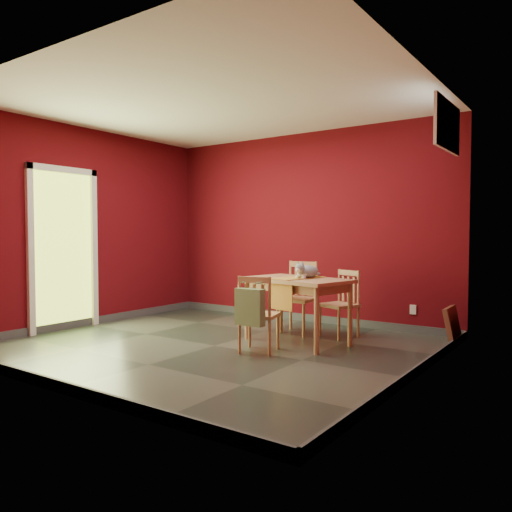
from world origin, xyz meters
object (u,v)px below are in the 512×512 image
Objects in this scene: chair_far_left at (298,296)px; chair_far_right at (341,303)px; tote_bag at (250,307)px; cat at (308,269)px; picture_frame at (453,326)px; chair_near at (258,313)px; dining_table at (297,286)px.

chair_far_left is 0.56m from chair_far_right.
cat reaches higher than tote_bag.
chair_far_right is at bearing -168.38° from picture_frame.
chair_far_right is 0.99× the size of chair_near.
chair_near is (-0.37, -1.26, 0.00)m from chair_far_right.
cat reaches higher than chair_far_left.
dining_table is 1.62× the size of chair_far_right.
dining_table reaches higher than picture_frame.
cat is 1.74m from picture_frame.
cat is at bearing -49.16° from chair_far_left.
tote_bag is (-0.33, -1.46, 0.10)m from chair_far_right.
tote_bag is at bearing -80.91° from chair_far_left.
chair_near is at bearing 100.24° from tote_bag.
chair_far_right is 0.71m from cat.
dining_table is 0.61m from chair_far_left.
chair_near is 1.86× the size of picture_frame.
chair_far_left is at bearing 98.90° from chair_near.
dining_table is 2.95× the size of tote_bag.
chair_far_left is 1.18m from chair_near.
cat reaches higher than dining_table.
dining_table is at bearing -61.68° from chair_far_left.
cat is (0.37, -0.43, 0.39)m from chair_far_left.
dining_table is 1.45× the size of chair_far_left.
chair_far_left is at bearing 163.11° from cat.
cat is at bearing 41.91° from dining_table.
cat is at bearing 75.54° from chair_near.
dining_table is 0.23m from cat.
tote_bag is (0.04, -0.20, 0.09)m from chair_near.
picture_frame is (1.25, 0.26, -0.20)m from chair_far_right.
chair_far_left reaches higher than picture_frame.
chair_far_left is at bearing -169.61° from chair_far_right.
cat reaches higher than chair_far_right.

